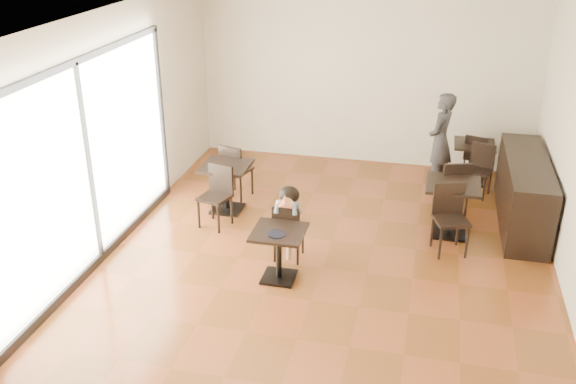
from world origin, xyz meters
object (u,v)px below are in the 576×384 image
(chair_mid_b, at_px, (451,221))
(chair_back_b, at_px, (478,171))
(cafe_table_left, at_px, (227,188))
(cafe_table_back, at_px, (472,163))
(chair_back_a, at_px, (477,157))
(chair_mid_a, at_px, (451,189))
(cafe_table_mid, at_px, (451,209))
(adult_patron, at_px, (440,141))
(chair_left_b, at_px, (215,198))
(child, at_px, (289,223))
(chair_left_a, at_px, (237,170))
(child_table, at_px, (279,255))
(child_chair, at_px, (289,230))

(chair_mid_b, xyz_separation_m, chair_back_b, (0.43, 2.03, -0.05))
(chair_mid_b, bearing_deg, cafe_table_left, 151.88)
(cafe_table_back, distance_m, chair_mid_b, 2.61)
(cafe_table_back, xyz_separation_m, chair_back_b, (0.07, -0.55, 0.07))
(chair_mid_b, bearing_deg, chair_back_a, 62.22)
(chair_mid_a, bearing_deg, chair_back_b, -133.44)
(cafe_table_mid, height_order, cafe_table_left, cafe_table_mid)
(cafe_table_left, bearing_deg, adult_patron, 28.45)
(chair_back_a, bearing_deg, cafe_table_mid, 96.82)
(chair_mid_a, bearing_deg, cafe_table_back, -122.17)
(cafe_table_mid, height_order, cafe_table_back, cafe_table_mid)
(cafe_table_left, distance_m, chair_mid_b, 3.44)
(chair_mid_a, bearing_deg, chair_left_b, -0.88)
(child, height_order, chair_mid_b, child)
(chair_back_a, bearing_deg, cafe_table_left, 47.23)
(cafe_table_mid, bearing_deg, cafe_table_left, 179.72)
(cafe_table_back, distance_m, chair_back_a, 0.14)
(chair_left_a, height_order, chair_left_b, same)
(cafe_table_left, relative_size, chair_back_a, 0.89)
(child_table, relative_size, adult_patron, 0.42)
(child_chair, relative_size, adult_patron, 0.51)
(cafe_table_mid, height_order, chair_left_b, chair_left_b)
(cafe_table_left, xyz_separation_m, cafe_table_back, (3.74, 2.02, -0.03))
(chair_mid_a, height_order, chair_back_a, chair_mid_a)
(chair_mid_a, bearing_deg, chair_mid_b, 71.38)
(chair_mid_a, height_order, chair_back_b, chair_mid_a)
(child_chair, distance_m, chair_left_b, 1.45)
(adult_patron, height_order, chair_mid_b, adult_patron)
(child, xyz_separation_m, cafe_table_back, (2.46, 3.24, -0.17))
(child_chair, relative_size, chair_mid_a, 0.86)
(child, xyz_separation_m, cafe_table_left, (-1.28, 1.22, -0.14))
(chair_back_a, xyz_separation_m, chair_back_b, (0.00, -0.64, 0.00))
(chair_left_a, bearing_deg, cafe_table_left, 105.21)
(child_chair, relative_size, chair_back_a, 0.97)
(cafe_table_mid, height_order, chair_back_b, chair_back_b)
(cafe_table_back, xyz_separation_m, chair_back_a, (0.07, 0.09, 0.07))
(child_table, xyz_separation_m, chair_back_b, (2.54, 3.24, 0.08))
(cafe_table_left, bearing_deg, chair_mid_a, 8.95)
(child_chair, bearing_deg, chair_back_b, -133.37)
(cafe_table_left, height_order, cafe_table_back, cafe_table_left)
(cafe_table_left, bearing_deg, chair_left_b, -90.00)
(cafe_table_back, height_order, chair_mid_a, chair_mid_a)
(cafe_table_back, height_order, chair_left_a, chair_left_a)
(child_table, xyz_separation_m, chair_mid_a, (2.11, 2.30, 0.14))
(chair_back_b, bearing_deg, child_table, -109.82)
(chair_mid_a, bearing_deg, adult_patron, -98.18)
(chair_mid_a, xyz_separation_m, chair_back_a, (0.43, 1.58, -0.05))
(adult_patron, height_order, chair_mid_a, adult_patron)
(chair_left_b, bearing_deg, child_table, -28.43)
(adult_patron, bearing_deg, chair_left_a, -51.49)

